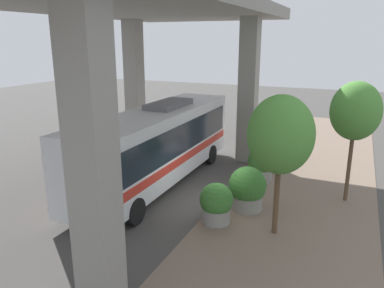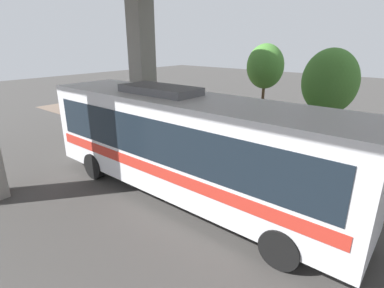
{
  "view_description": "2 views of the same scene",
  "coord_description": "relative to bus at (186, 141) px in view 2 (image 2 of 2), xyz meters",
  "views": [
    {
      "loc": [
        -4.78,
        12.77,
        6.41
      ],
      "look_at": [
        1.91,
        -2.28,
        1.79
      ],
      "focal_mm": 35.0,
      "sensor_mm": 36.0,
      "label": 1
    },
    {
      "loc": [
        10.04,
        4.56,
        5.02
      ],
      "look_at": [
        0.95,
        -3.01,
        0.92
      ],
      "focal_mm": 28.0,
      "sensor_mm": 36.0,
      "label": 2
    }
  ],
  "objects": [
    {
      "name": "street_tree_near",
      "position": [
        -5.87,
        2.5,
        1.5
      ],
      "size": [
        2.15,
        2.15,
        4.77
      ],
      "color": "brown",
      "rests_on": "ground"
    },
    {
      "name": "bus",
      "position": [
        0.0,
        0.0,
        0.0
      ],
      "size": [
        2.62,
        11.08,
        3.62
      ],
      "color": "silver",
      "rests_on": "ground"
    },
    {
      "name": "planter_front",
      "position": [
        -3.76,
        2.59,
        -1.22
      ],
      "size": [
        1.21,
        1.21,
        1.5
      ],
      "color": "gray",
      "rests_on": "ground"
    },
    {
      "name": "sidewalk_strip",
      "position": [
        -6.19,
        1.42,
        -1.95
      ],
      "size": [
        6.0,
        40.0,
        0.02
      ],
      "color": "#7A6656",
      "rests_on": "ground"
    },
    {
      "name": "ground_plane",
      "position": [
        -3.19,
        1.42,
        -1.96
      ],
      "size": [
        80.0,
        80.0,
        0.0
      ],
      "primitive_type": "plane",
      "color": "#474442",
      "rests_on": "ground"
    },
    {
      "name": "planter_middle",
      "position": [
        -4.23,
        -2.15,
        -1.16
      ],
      "size": [
        1.28,
        1.28,
        1.6
      ],
      "color": "gray",
      "rests_on": "ground"
    },
    {
      "name": "street_tree_far",
      "position": [
        -7.97,
        -1.38,
        1.76
      ],
      "size": [
        1.92,
        1.92,
        4.89
      ],
      "color": "brown",
      "rests_on": "ground"
    },
    {
      "name": "planter_back",
      "position": [
        -4.47,
        1.06,
        -1.12
      ],
      "size": [
        1.46,
        1.46,
        1.72
      ],
      "color": "gray",
      "rests_on": "ground"
    },
    {
      "name": "fire_hydrant",
      "position": [
        -3.68,
        -4.75,
        -1.45
      ],
      "size": [
        0.41,
        0.19,
        1.02
      ],
      "color": "red",
      "rests_on": "ground"
    }
  ]
}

